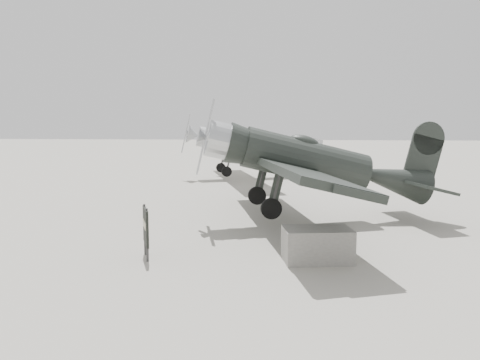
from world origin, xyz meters
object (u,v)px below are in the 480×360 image
Objects in this scene: equipment_block at (317,244)px; highwing_monoplane at (249,143)px; lowwing_monoplane at (316,164)px; sign_board at (146,227)px.

highwing_monoplane is at bearing 99.81° from equipment_block.
lowwing_monoplane is 6.88m from sign_board.
lowwing_monoplane reaches higher than sign_board.
highwing_monoplane is (-3.34, 13.06, 0.14)m from lowwing_monoplane.
equipment_block is at bearing -19.73° from sign_board.
sign_board reaches higher than equipment_block.
equipment_block is 4.42m from sign_board.
sign_board is at bearing -110.04° from highwing_monoplane.
highwing_monoplane is at bearing 91.33° from lowwing_monoplane.
sign_board is (-1.32, -17.96, -1.39)m from highwing_monoplane.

